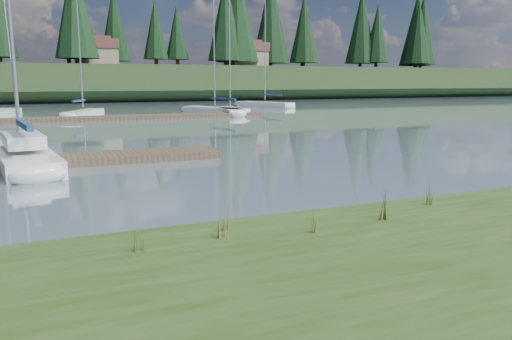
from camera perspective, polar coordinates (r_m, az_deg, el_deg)
name	(u,v)px	position (r m, az deg, el deg)	size (l,w,h in m)	color
ground	(76,121)	(40.62, -19.91, 5.31)	(200.00, 200.00, 0.00)	gray
ridge	(56,84)	(83.47, -21.92, 9.12)	(200.00, 20.00, 5.00)	#1F3218
sailboat_main	(21,151)	(20.81, -25.26, 1.98)	(2.80, 8.83, 12.51)	white
dock_far	(103,118)	(40.77, -17.11, 5.69)	(26.00, 2.20, 0.30)	#4C3D2C
sailboat_bg_1	(1,113)	(47.86, -27.12, 5.84)	(3.55, 9.36, 13.56)	white
sailboat_bg_2	(86,113)	(45.16, -18.84, 6.23)	(4.28, 6.91, 10.64)	white
sailboat_bg_3	(210,110)	(47.58, -5.31, 6.89)	(4.72, 8.78, 12.76)	white
sailboat_bg_4	(229,110)	(46.26, -3.14, 6.83)	(2.55, 7.63, 11.10)	white
sailboat_bg_5	(260,104)	(58.86, 0.48, 7.56)	(4.96, 8.60, 12.25)	white
weed_0	(223,225)	(8.73, -3.80, -6.29)	(0.17, 0.14, 0.53)	#475B23
weed_1	(225,221)	(9.11, -3.54, -5.84)	(0.17, 0.14, 0.44)	#475B23
weed_2	(384,203)	(10.11, 14.44, -3.66)	(0.17, 0.14, 0.79)	#475B23
weed_3	(137,238)	(8.22, -13.45, -7.55)	(0.17, 0.14, 0.55)	#475B23
weed_4	(313,224)	(9.06, 6.57, -6.18)	(0.17, 0.14, 0.37)	#475B23
weed_5	(427,194)	(11.56, 18.96, -2.62)	(0.17, 0.14, 0.58)	#475B23
mud_lip	(189,240)	(9.63, -7.71, -7.91)	(60.00, 0.50, 0.14)	#33281C
conifer_4	(75,7)	(77.28, -19.99, 17.10)	(6.16, 6.16, 15.10)	#382619
conifer_5	(155,30)	(82.66, -11.44, 15.42)	(3.96, 3.96, 10.35)	#382619
conifer_6	(237,12)	(84.83, -2.18, 17.62)	(7.04, 7.04, 17.00)	#382619
conifer_7	(304,28)	(93.20, 5.50, 15.80)	(5.28, 5.28, 13.20)	#382619
conifer_8	(377,33)	(96.76, 13.69, 14.95)	(4.62, 4.62, 11.77)	#382619
conifer_9	(422,30)	(107.34, 18.48, 14.96)	(5.94, 5.94, 14.62)	#382619
house_1	(96,52)	(81.97, -17.82, 12.72)	(6.30, 5.30, 4.65)	gray
house_2	(246,54)	(85.89, -1.12, 13.06)	(6.30, 5.30, 4.65)	gray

